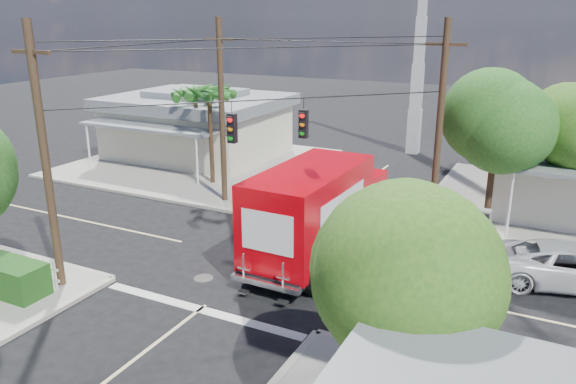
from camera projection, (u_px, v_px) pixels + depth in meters
The scene contains 14 objects.
ground at pixel (265, 260), 21.78m from camera, with size 120.00×120.00×0.00m, color black.
sidewalk_nw at pixel (199, 163), 35.69m from camera, with size 14.12×14.12×0.14m.
road_markings at pixel (245, 275), 20.53m from camera, with size 32.00×32.00×0.01m.
building_nw at pixel (197, 124), 36.87m from camera, with size 10.80×10.20×4.30m.
radio_tower at pixel (418, 69), 36.86m from camera, with size 0.80×0.80×17.00m.
tree_ne_front at pixel (497, 125), 22.98m from camera, with size 4.21×4.14×6.66m.
tree_ne_back at pixel (567, 135), 23.91m from camera, with size 3.77×3.66×5.82m.
tree_se at pixel (390, 276), 11.38m from camera, with size 3.67×3.54×5.62m.
palm_nw_front at pixel (209, 94), 29.86m from camera, with size 3.01×3.08×5.59m.
palm_nw_back at pixel (195, 95), 32.11m from camera, with size 3.01×3.08×5.19m.
utility_poles at pixel (248, 130), 22.41m from camera, with size 12.00×10.68×9.00m.
vending_boxes at pixel (467, 220), 24.05m from camera, with size 1.90×0.50×1.10m.
delivery_truck at pixel (318, 210), 21.59m from camera, with size 2.99×8.73×3.74m.
parked_car at pixel (573, 265), 19.53m from camera, with size 2.50×5.43×1.51m, color silver.
Camera 1 is at (9.82, -17.40, 9.11)m, focal length 35.00 mm.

